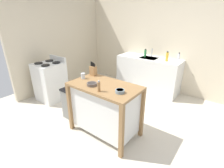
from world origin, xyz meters
TOP-DOWN VIEW (x-y plane):
  - ground_plane at (0.00, 0.00)m, footprint 5.85×5.85m
  - wall_back at (0.00, 2.32)m, footprint 4.85×0.10m
  - wall_left at (-2.42, 0.86)m, footprint 0.10×2.92m
  - kitchen_island at (-0.01, -0.15)m, footprint 1.15×0.66m
  - knife_block at (-0.47, 0.08)m, footprint 0.11×0.09m
  - bowl_stoneware_deep at (0.35, -0.23)m, footprint 0.13×0.13m
  - bowl_ceramic_small at (-0.15, -0.29)m, footprint 0.16×0.16m
  - drinking_cup at (-0.49, -0.16)m, footprint 0.07×0.07m
  - pepper_grinder at (0.08, -0.38)m, footprint 0.04×0.04m
  - trash_bin at (-0.83, -0.19)m, footprint 0.36×0.28m
  - sink_counter at (-0.25, 1.97)m, footprint 1.67×0.60m
  - sink_faucet at (-0.25, 2.11)m, footprint 0.02×0.02m
  - bottle_hand_soap at (-0.38, 1.98)m, footprint 0.06×0.06m
  - bottle_dish_soap at (0.46, 2.08)m, footprint 0.05×0.05m
  - bottle_spray_cleaner at (0.24, 1.90)m, footprint 0.06×0.06m
  - stove at (-1.87, 0.04)m, footprint 0.60×0.60m

SIDE VIEW (x-z plane):
  - ground_plane at x=0.00m, z-range 0.00..0.00m
  - trash_bin at x=-0.83m, z-range 0.00..0.63m
  - sink_counter at x=-0.25m, z-range 0.00..0.91m
  - stove at x=-1.87m, z-range -0.05..0.98m
  - kitchen_island at x=-0.01m, z-range 0.05..0.97m
  - bowl_ceramic_small at x=-0.15m, z-range 0.92..0.96m
  - bowl_stoneware_deep at x=0.35m, z-range 0.92..0.97m
  - drinking_cup at x=-0.49m, z-range 0.92..1.02m
  - pepper_grinder at x=0.08m, z-range 0.91..1.08m
  - knife_block at x=-0.47m, z-range 0.88..1.13m
  - bottle_dish_soap at x=0.46m, z-range 0.90..1.11m
  - bottle_hand_soap at x=-0.38m, z-range 0.90..1.12m
  - sink_faucet at x=-0.25m, z-range 0.91..1.13m
  - bottle_spray_cleaner at x=0.24m, z-range 0.90..1.14m
  - wall_back at x=0.00m, z-range 0.00..2.60m
  - wall_left at x=-2.42m, z-range 0.00..2.60m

